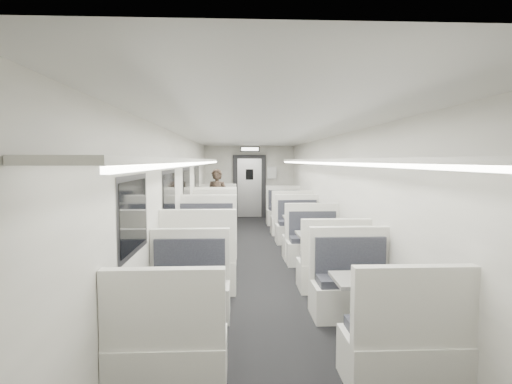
{
  "coord_description": "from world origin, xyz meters",
  "views": [
    {
      "loc": [
        -0.41,
        -7.4,
        1.92
      ],
      "look_at": [
        0.03,
        1.9,
        1.18
      ],
      "focal_mm": 28.0,
      "sensor_mm": 36.0,
      "label": 1
    }
  ],
  "objects": [
    {
      "name": "window_a",
      "position": [
        -1.49,
        3.4,
        1.35
      ],
      "size": [
        0.02,
        1.18,
        0.84
      ],
      "primitive_type": "cube",
      "color": "black",
      "rests_on": "room"
    },
    {
      "name": "vestibule_door",
      "position": [
        0.0,
        5.93,
        1.04
      ],
      "size": [
        1.1,
        0.13,
        2.1
      ],
      "color": "black",
      "rests_on": "room"
    },
    {
      "name": "booth_right_d",
      "position": [
        1.0,
        -3.42,
        0.36
      ],
      "size": [
        1.0,
        2.03,
        1.09
      ],
      "color": "silver",
      "rests_on": "room"
    },
    {
      "name": "booth_left_a",
      "position": [
        -1.0,
        3.44,
        0.41
      ],
      "size": [
        1.12,
        2.28,
        1.22
      ],
      "color": "silver",
      "rests_on": "room"
    },
    {
      "name": "exit_sign",
      "position": [
        0.0,
        5.44,
        2.28
      ],
      "size": [
        0.62,
        0.12,
        0.16
      ],
      "color": "black",
      "rests_on": "room"
    },
    {
      "name": "wall_notice",
      "position": [
        0.75,
        5.92,
        1.5
      ],
      "size": [
        0.32,
        0.02,
        0.4
      ],
      "primitive_type": "cube",
      "color": "silver",
      "rests_on": "room"
    },
    {
      "name": "room",
      "position": [
        0.0,
        0.0,
        1.2
      ],
      "size": [
        3.24,
        12.24,
        2.64
      ],
      "color": "black",
      "rests_on": "ground"
    },
    {
      "name": "window_c",
      "position": [
        -1.49,
        -1.0,
        1.35
      ],
      "size": [
        0.02,
        1.18,
        0.84
      ],
      "primitive_type": "cube",
      "color": "black",
      "rests_on": "room"
    },
    {
      "name": "luggage_rack_right",
      "position": [
        1.24,
        -0.3,
        1.92
      ],
      "size": [
        0.46,
        10.4,
        0.09
      ],
      "color": "silver",
      "rests_on": "room"
    },
    {
      "name": "booth_left_d",
      "position": [
        -1.0,
        -3.36,
        0.36
      ],
      "size": [
        0.99,
        2.0,
        1.07
      ],
      "color": "silver",
      "rests_on": "room"
    },
    {
      "name": "booth_right_a",
      "position": [
        1.0,
        3.63,
        0.38
      ],
      "size": [
        1.06,
        2.15,
        1.15
      ],
      "color": "silver",
      "rests_on": "room"
    },
    {
      "name": "passenger",
      "position": [
        -0.96,
        3.4,
        0.85
      ],
      "size": [
        0.72,
        0.6,
        1.69
      ],
      "primitive_type": "imported",
      "rotation": [
        0.0,
        0.0,
        -0.37
      ],
      "color": "black",
      "rests_on": "room"
    },
    {
      "name": "booth_left_c",
      "position": [
        -1.0,
        -0.75,
        0.41
      ],
      "size": [
        1.14,
        2.3,
        1.23
      ],
      "color": "silver",
      "rests_on": "room"
    },
    {
      "name": "window_d",
      "position": [
        -1.49,
        -3.2,
        1.35
      ],
      "size": [
        0.02,
        1.18,
        0.84
      ],
      "primitive_type": "cube",
      "color": "black",
      "rests_on": "room"
    },
    {
      "name": "booth_right_c",
      "position": [
        1.0,
        -0.89,
        0.36
      ],
      "size": [
        1.0,
        2.03,
        1.09
      ],
      "color": "silver",
      "rests_on": "room"
    },
    {
      "name": "booth_right_b",
      "position": [
        1.0,
        0.98,
        0.37
      ],
      "size": [
        1.03,
        2.08,
        1.11
      ],
      "color": "silver",
      "rests_on": "room"
    },
    {
      "name": "luggage_rack_left",
      "position": [
        -1.24,
        -0.3,
        1.92
      ],
      "size": [
        0.46,
        10.4,
        0.09
      ],
      "color": "silver",
      "rests_on": "room"
    },
    {
      "name": "booth_left_b",
      "position": [
        -1.0,
        1.41,
        0.42
      ],
      "size": [
        1.16,
        2.34,
        1.25
      ],
      "color": "silver",
      "rests_on": "room"
    },
    {
      "name": "window_b",
      "position": [
        -1.49,
        1.2,
        1.35
      ],
      "size": [
        0.02,
        1.18,
        0.84
      ],
      "primitive_type": "cube",
      "color": "black",
      "rests_on": "room"
    }
  ]
}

